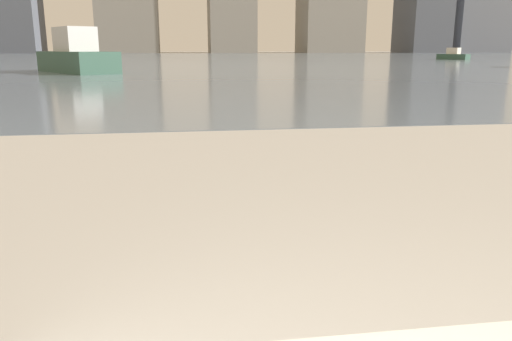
{
  "coord_description": "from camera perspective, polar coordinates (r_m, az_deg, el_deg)",
  "views": [
    {
      "loc": [
        -0.38,
        0.13,
        1.12
      ],
      "look_at": [
        -0.05,
        2.35,
        0.57
      ],
      "focal_mm": 35.0,
      "sensor_mm": 36.0,
      "label": 1
    }
  ],
  "objects": [
    {
      "name": "harbor_water",
      "position": [
        61.88,
        -8.24,
        12.66
      ],
      "size": [
        180.0,
        110.0,
        0.01
      ],
      "color": "slate",
      "rests_on": "ground_plane"
    },
    {
      "name": "harbor_boat_3",
      "position": [
        25.02,
        -19.84,
        12.14
      ],
      "size": [
        4.46,
        5.61,
        2.04
      ],
      "color": "#335647",
      "rests_on": "harbor_water"
    },
    {
      "name": "harbor_boat_4",
      "position": [
        53.78,
        21.62,
        12.13
      ],
      "size": [
        2.48,
        3.12,
        1.13
      ],
      "color": "#335647",
      "rests_on": "harbor_water"
    }
  ]
}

